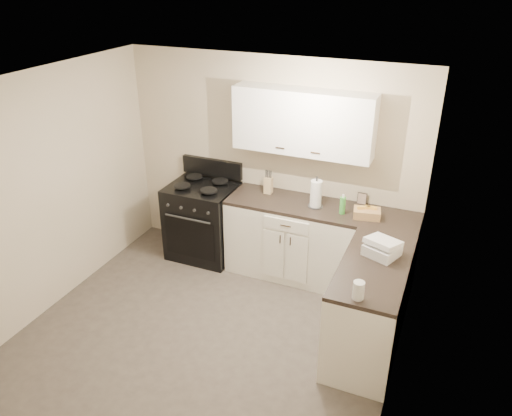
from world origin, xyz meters
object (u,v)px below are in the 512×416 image
at_px(stove, 203,222).
at_px(knife_block, 268,185).
at_px(wicker_basket, 367,213).
at_px(paper_towel, 316,194).
at_px(countertop_grill, 382,250).

height_order(stove, knife_block, knife_block).
xyz_separation_m(knife_block, wicker_basket, (1.20, -0.17, -0.05)).
bearing_deg(paper_towel, stove, -179.35).
bearing_deg(stove, knife_block, 10.22).
bearing_deg(paper_towel, countertop_grill, -40.69).
relative_size(paper_towel, countertop_grill, 1.09).
xyz_separation_m(knife_block, paper_towel, (0.62, -0.13, 0.06)).
distance_m(knife_block, countertop_grill, 1.72).
xyz_separation_m(knife_block, countertop_grill, (1.48, -0.87, -0.05)).
bearing_deg(countertop_grill, stove, -176.00).
relative_size(knife_block, countertop_grill, 0.70).
height_order(paper_towel, wicker_basket, paper_towel).
bearing_deg(wicker_basket, countertop_grill, -68.05).
height_order(stove, countertop_grill, countertop_grill).
distance_m(stove, knife_block, 1.01).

